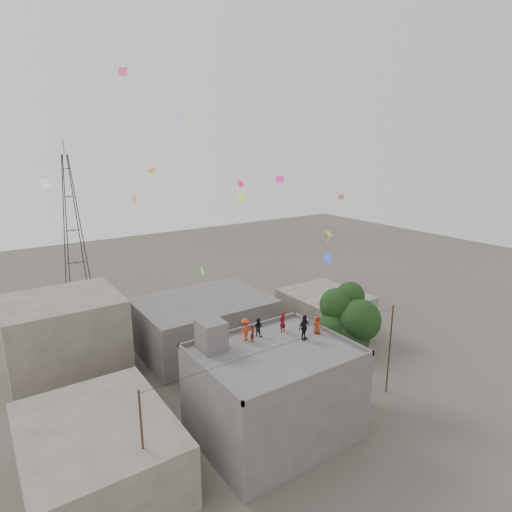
{
  "coord_description": "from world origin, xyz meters",
  "views": [
    {
      "loc": [
        -15.23,
        -20.33,
        19.16
      ],
      "look_at": [
        -0.85,
        0.87,
        12.49
      ],
      "focal_mm": 30.0,
      "sensor_mm": 36.0,
      "label": 1
    }
  ],
  "objects_px": {
    "tree": "(348,323)",
    "transmission_tower": "(72,223)",
    "person_red_adult": "(282,322)",
    "person_dark_adult": "(304,327)",
    "stair_head_box": "(211,335)"
  },
  "relations": [
    {
      "from": "tree",
      "to": "person_dark_adult",
      "type": "distance_m",
      "value": 4.7
    },
    {
      "from": "transmission_tower",
      "to": "person_dark_adult",
      "type": "xyz_separation_m",
      "value": [
        6.77,
        -39.7,
        -2.06
      ]
    },
    {
      "from": "person_red_adult",
      "to": "person_dark_adult",
      "type": "relative_size",
      "value": 0.85
    },
    {
      "from": "stair_head_box",
      "to": "person_dark_adult",
      "type": "height_order",
      "value": "stair_head_box"
    },
    {
      "from": "person_dark_adult",
      "to": "transmission_tower",
      "type": "bearing_deg",
      "value": 87.73
    },
    {
      "from": "tree",
      "to": "transmission_tower",
      "type": "distance_m",
      "value": 41.12
    },
    {
      "from": "person_red_adult",
      "to": "tree",
      "type": "bearing_deg",
      "value": 152.84
    },
    {
      "from": "tree",
      "to": "transmission_tower",
      "type": "bearing_deg",
      "value": 106.09
    },
    {
      "from": "transmission_tower",
      "to": "person_red_adult",
      "type": "xyz_separation_m",
      "value": [
        6.31,
        -37.85,
        -2.2
      ]
    },
    {
      "from": "tree",
      "to": "transmission_tower",
      "type": "height_order",
      "value": "transmission_tower"
    },
    {
      "from": "tree",
      "to": "person_red_adult",
      "type": "relative_size",
      "value": 5.92
    },
    {
      "from": "stair_head_box",
      "to": "person_dark_adult",
      "type": "distance_m",
      "value": 6.4
    },
    {
      "from": "stair_head_box",
      "to": "tree",
      "type": "distance_m",
      "value": 10.8
    },
    {
      "from": "person_red_adult",
      "to": "transmission_tower",
      "type": "bearing_deg",
      "value": -90.68
    },
    {
      "from": "tree",
      "to": "transmission_tower",
      "type": "xyz_separation_m",
      "value": [
        -11.37,
        39.4,
        2.97
      ]
    }
  ]
}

